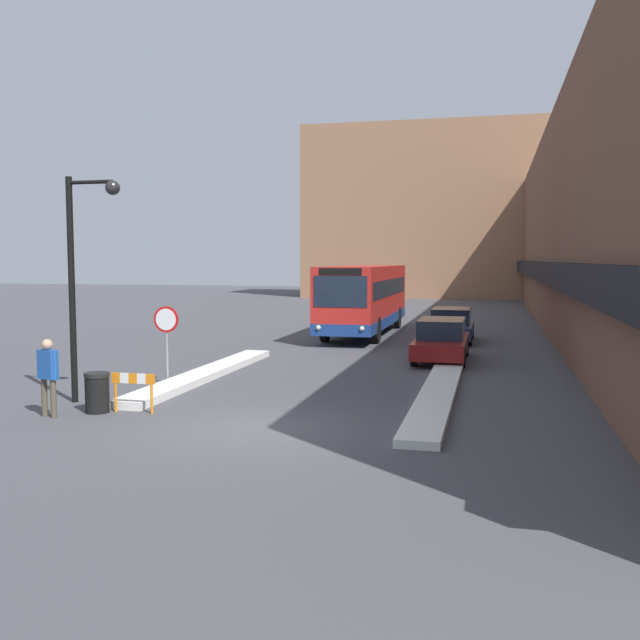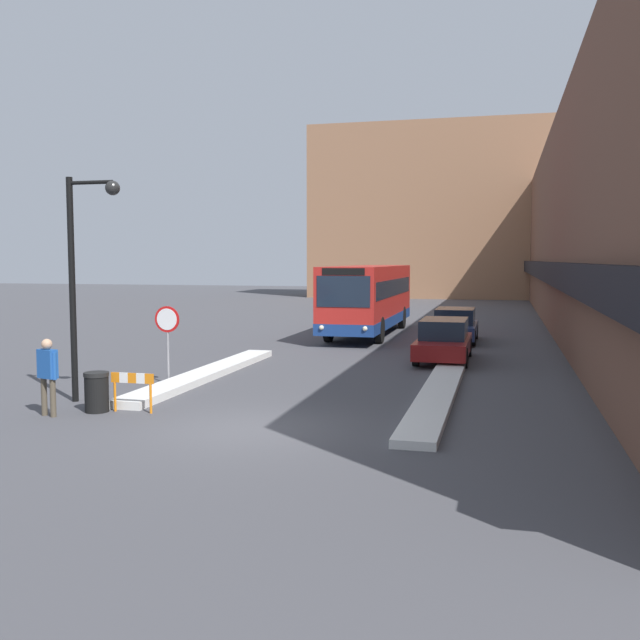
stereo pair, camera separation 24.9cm
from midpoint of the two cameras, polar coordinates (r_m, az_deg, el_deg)
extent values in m
plane|color=#47474C|center=(15.40, -6.04, -8.71)|extent=(160.00, 160.00, 0.00)
cube|color=brown|center=(38.44, 21.17, 7.04)|extent=(5.00, 60.00, 10.59)
cube|color=black|center=(38.15, 16.96, 3.80)|extent=(0.50, 60.00, 0.90)
cube|color=#996B4C|center=(70.15, 9.58, 8.48)|extent=(26.00, 8.00, 16.29)
cube|color=silver|center=(22.27, -9.47, -4.26)|extent=(0.90, 10.06, 0.21)
cube|color=silver|center=(19.30, 9.10, -5.70)|extent=(0.90, 11.33, 0.18)
cube|color=red|center=(34.35, 3.39, 1.99)|extent=(2.51, 11.33, 2.82)
cube|color=navy|center=(34.43, 3.38, 0.06)|extent=(2.53, 11.35, 0.49)
cube|color=#192333|center=(34.33, 3.39, 2.65)|extent=(2.54, 10.42, 0.78)
cube|color=#192333|center=(28.77, 1.37, 2.29)|extent=(2.21, 0.03, 1.27)
cube|color=black|center=(28.75, 1.38, 3.90)|extent=(1.76, 0.03, 0.28)
sphere|color=#F2EAC6|center=(29.07, -0.38, -0.61)|extent=(0.20, 0.20, 0.20)
sphere|color=#F2EAC6|center=(28.69, 3.13, -0.69)|extent=(0.20, 0.20, 0.20)
cylinder|color=black|center=(31.25, 0.18, -0.72)|extent=(0.28, 1.15, 1.15)
cylinder|color=black|center=(30.80, 4.29, -0.81)|extent=(0.28, 1.15, 1.15)
cylinder|color=black|center=(38.09, 2.64, 0.28)|extent=(0.28, 1.15, 1.15)
cylinder|color=black|center=(37.73, 6.03, 0.21)|extent=(0.28, 1.15, 1.15)
cube|color=maroon|center=(25.75, 9.40, -2.04)|extent=(1.78, 4.71, 0.56)
cube|color=#192333|center=(25.80, 9.43, -0.66)|extent=(1.57, 2.59, 0.67)
cylinder|color=black|center=(24.28, 11.04, -2.98)|extent=(0.20, 0.67, 0.67)
cylinder|color=black|center=(24.40, 7.23, -2.89)|extent=(0.20, 0.67, 0.67)
cylinder|color=black|center=(27.18, 11.33, -2.16)|extent=(0.20, 0.67, 0.67)
cylinder|color=black|center=(27.29, 7.92, -2.08)|extent=(0.20, 0.67, 0.67)
cube|color=navy|center=(31.87, 10.22, -0.76)|extent=(1.85, 4.49, 0.55)
cube|color=#192333|center=(31.93, 10.25, 0.35)|extent=(1.63, 2.47, 0.66)
cylinder|color=black|center=(30.47, 11.65, -1.43)|extent=(0.20, 0.65, 0.65)
cylinder|color=black|center=(30.58, 8.48, -1.37)|extent=(0.20, 0.65, 0.65)
cylinder|color=black|center=(33.24, 11.82, -0.92)|extent=(0.20, 0.65, 0.65)
cylinder|color=black|center=(33.33, 8.91, -0.86)|extent=(0.20, 0.65, 0.65)
cylinder|color=gray|center=(21.07, -12.49, -2.00)|extent=(0.07, 0.07, 2.27)
cylinder|color=red|center=(20.98, -12.55, 0.05)|extent=(0.76, 0.03, 0.76)
cylinder|color=white|center=(20.96, -12.57, 0.05)|extent=(0.62, 0.02, 0.62)
cylinder|color=black|center=(18.96, -19.59, 2.22)|extent=(0.16, 0.16, 5.65)
cylinder|color=black|center=(18.72, -18.26, 10.43)|extent=(1.20, 0.10, 0.10)
sphere|color=black|center=(18.40, -16.64, 10.11)|extent=(0.36, 0.36, 0.36)
cylinder|color=brown|center=(17.72, -21.56, -5.76)|extent=(0.13, 0.13, 0.89)
cylinder|color=brown|center=(17.48, -20.93, -5.89)|extent=(0.13, 0.13, 0.89)
cube|color=#1E51A3|center=(17.48, -21.33, -3.32)|extent=(0.53, 0.36, 0.67)
sphere|color=tan|center=(17.42, -21.37, -1.84)|extent=(0.24, 0.24, 0.24)
cylinder|color=#1E51A3|center=(17.67, -21.80, -3.36)|extent=(0.10, 0.10, 0.63)
cylinder|color=#1E51A3|center=(17.29, -20.84, -3.50)|extent=(0.10, 0.10, 0.63)
cylinder|color=black|center=(17.74, -17.78, -5.71)|extent=(0.56, 0.56, 0.85)
cylinder|color=black|center=(17.66, -17.82, -4.19)|extent=(0.59, 0.59, 0.10)
cylinder|color=orange|center=(17.69, -16.43, -5.95)|extent=(0.06, 0.06, 0.70)
cylinder|color=orange|center=(17.24, -13.72, -6.17)|extent=(0.06, 0.06, 0.70)
cube|color=orange|center=(17.60, -16.38, -4.45)|extent=(0.22, 0.04, 0.24)
cube|color=white|center=(17.49, -15.76, -4.50)|extent=(0.22, 0.04, 0.24)
cube|color=orange|center=(17.38, -15.12, -4.54)|extent=(0.22, 0.04, 0.24)
cube|color=white|center=(17.28, -14.48, -4.58)|extent=(0.22, 0.04, 0.24)
cube|color=orange|center=(17.18, -13.83, -4.62)|extent=(0.22, 0.04, 0.24)
camera|label=1|loc=(0.12, -90.37, -0.03)|focal=40.00mm
camera|label=2|loc=(0.12, 89.63, 0.03)|focal=40.00mm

